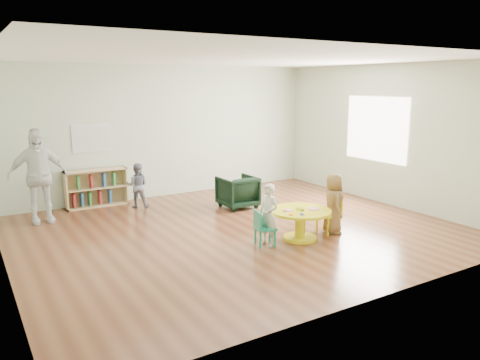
% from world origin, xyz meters
% --- Properties ---
extents(room, '(7.10, 7.00, 2.80)m').
position_xyz_m(room, '(0.01, 0.00, 1.89)').
color(room, brown).
rests_on(room, ground).
extents(activity_table, '(0.96, 0.96, 0.52)m').
position_xyz_m(activity_table, '(0.60, -0.90, 0.33)').
color(activity_table, yellow).
rests_on(activity_table, ground).
extents(kid_chair_left, '(0.35, 0.35, 0.54)m').
position_xyz_m(kid_chair_left, '(-0.07, -0.84, 0.29)').
color(kid_chair_left, '#198A64').
rests_on(kid_chair_left, ground).
extents(kid_chair_right, '(0.34, 0.34, 0.61)m').
position_xyz_m(kid_chair_right, '(1.27, -0.84, 0.33)').
color(kid_chair_right, yellow).
rests_on(kid_chair_right, ground).
extents(bookshelf, '(1.20, 0.30, 0.75)m').
position_xyz_m(bookshelf, '(-1.61, 2.86, 0.37)').
color(bookshelf, tan).
rests_on(bookshelf, ground).
extents(alphabet_poster, '(0.74, 0.01, 0.54)m').
position_xyz_m(alphabet_poster, '(-1.60, 2.98, 1.35)').
color(alphabet_poster, white).
rests_on(alphabet_poster, ground).
extents(armchair, '(0.68, 0.70, 0.63)m').
position_xyz_m(armchair, '(0.76, 1.29, 0.31)').
color(armchair, black).
rests_on(armchair, ground).
extents(child_left, '(0.30, 0.39, 0.95)m').
position_xyz_m(child_left, '(0.01, -0.86, 0.47)').
color(child_left, silver).
rests_on(child_left, ground).
extents(child_right, '(0.48, 0.57, 1.00)m').
position_xyz_m(child_right, '(1.25, -0.92, 0.50)').
color(child_right, '#C88C16').
rests_on(child_right, ground).
extents(toddler, '(0.53, 0.49, 0.88)m').
position_xyz_m(toddler, '(-0.93, 2.32, 0.44)').
color(toddler, '#171A3A').
rests_on(toddler, ground).
extents(adult_caretaker, '(0.99, 0.42, 1.67)m').
position_xyz_m(adult_caretaker, '(-2.74, 2.21, 0.84)').
color(adult_caretaker, white).
rests_on(adult_caretaker, ground).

